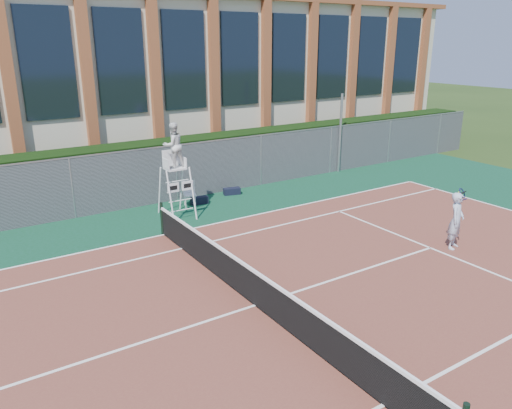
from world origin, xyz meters
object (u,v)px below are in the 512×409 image
plastic_chair (189,191)px  umpire_chair (173,148)px  steel_pole (340,134)px  tennis_player (456,221)px

plastic_chair → umpire_chair: bearing=-139.2°
steel_pole → umpire_chair: bearing=-169.9°
steel_pole → plastic_chair: steel_pole is taller
umpire_chair → tennis_player: (5.84, -7.40, -1.60)m
umpire_chair → plastic_chair: 2.27m
umpire_chair → tennis_player: size_ratio=1.95×
plastic_chair → steel_pole: bearing=5.9°
steel_pole → plastic_chair: size_ratio=3.83×
plastic_chair → tennis_player: (4.94, -8.18, 0.33)m
steel_pole → plastic_chair: (-8.41, -0.87, -1.29)m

